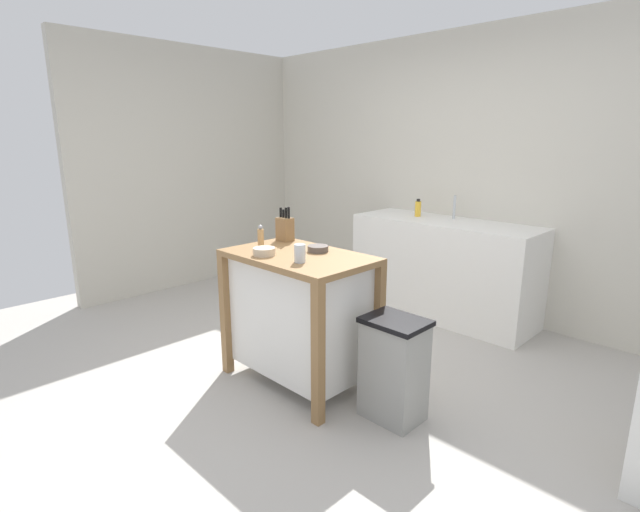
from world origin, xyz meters
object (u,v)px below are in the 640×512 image
object	(u,v)px
knife_block	(285,228)
drinking_cup	(300,253)
trash_bin	(394,369)
bowl_ceramic_small	(264,251)
bowl_ceramic_wide	(318,248)
bottle_hand_soap	(418,208)
kitchen_island	(299,311)
sink_faucet	(454,207)
pepper_grinder	(261,237)

from	to	relation	value
knife_block	drinking_cup	distance (m)	0.64
trash_bin	bowl_ceramic_small	bearing A→B (deg)	-162.85
bowl_ceramic_wide	bottle_hand_soap	world-z (taller)	bottle_hand_soap
bowl_ceramic_small	bottle_hand_soap	xyz separation A→B (m)	(-0.18, 2.03, 0.05)
kitchen_island	bowl_ceramic_small	bearing A→B (deg)	-125.34
bowl_ceramic_wide	trash_bin	size ratio (longest dim) A/B	0.22
bowl_ceramic_wide	bowl_ceramic_small	size ratio (longest dim) A/B	0.96
kitchen_island	knife_block	size ratio (longest dim) A/B	3.86
sink_faucet	drinking_cup	bearing A→B (deg)	-85.93
kitchen_island	drinking_cup	world-z (taller)	drinking_cup
bowl_ceramic_small	trash_bin	world-z (taller)	bowl_ceramic_small
bowl_ceramic_wide	bottle_hand_soap	bearing A→B (deg)	101.65
trash_bin	kitchen_island	bearing A→B (deg)	-173.48
knife_block	bowl_ceramic_wide	xyz separation A→B (m)	(0.41, -0.07, -0.07)
kitchen_island	bowl_ceramic_small	xyz separation A→B (m)	(-0.13, -0.18, 0.43)
kitchen_island	bottle_hand_soap	xyz separation A→B (m)	(-0.31, 1.84, 0.47)
kitchen_island	bowl_ceramic_small	world-z (taller)	bowl_ceramic_small
bowl_ceramic_small	sink_faucet	world-z (taller)	sink_faucet
kitchen_island	knife_block	world-z (taller)	knife_block
bowl_ceramic_small	bowl_ceramic_wide	bearing A→B (deg)	61.20
bowl_ceramic_wide	drinking_cup	distance (m)	0.30
trash_bin	sink_faucet	bearing A→B (deg)	110.89
pepper_grinder	trash_bin	world-z (taller)	pepper_grinder
bowl_ceramic_wide	drinking_cup	world-z (taller)	drinking_cup
kitchen_island	drinking_cup	xyz separation A→B (m)	(0.17, -0.14, 0.45)
bowl_ceramic_small	drinking_cup	bearing A→B (deg)	8.05
bowl_ceramic_small	pepper_grinder	size ratio (longest dim) A/B	0.91
drinking_cup	sink_faucet	world-z (taller)	sink_faucet
knife_block	bottle_hand_soap	bearing A→B (deg)	87.81
drinking_cup	sink_faucet	bearing A→B (deg)	94.07
kitchen_island	trash_bin	xyz separation A→B (m)	(0.73, 0.08, -0.19)
bowl_ceramic_wide	drinking_cup	size ratio (longest dim) A/B	1.24
knife_block	bowl_ceramic_small	distance (m)	0.46
bowl_ceramic_wide	trash_bin	world-z (taller)	bowl_ceramic_wide
drinking_cup	trash_bin	xyz separation A→B (m)	(0.56, 0.22, -0.64)
drinking_cup	pepper_grinder	xyz separation A→B (m)	(-0.48, 0.08, 0.02)
bowl_ceramic_small	drinking_cup	world-z (taller)	drinking_cup
bottle_hand_soap	sink_faucet	bearing A→B (deg)	18.58
sink_faucet	kitchen_island	bearing A→B (deg)	-90.48
knife_block	bottle_hand_soap	xyz separation A→B (m)	(0.06, 1.64, -0.02)
pepper_grinder	trash_bin	size ratio (longest dim) A/B	0.25
bowl_ceramic_wide	sink_faucet	distance (m)	1.82
kitchen_island	bowl_ceramic_wide	bearing A→B (deg)	71.44
bowl_ceramic_small	pepper_grinder	distance (m)	0.23
bowl_ceramic_wide	bowl_ceramic_small	bearing A→B (deg)	-118.80
kitchen_island	pepper_grinder	bearing A→B (deg)	-169.06
kitchen_island	bowl_ceramic_wide	size ratio (longest dim) A/B	7.07
kitchen_island	sink_faucet	size ratio (longest dim) A/B	4.45
knife_block	bottle_hand_soap	world-z (taller)	knife_block
knife_block	bottle_hand_soap	size ratio (longest dim) A/B	1.50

